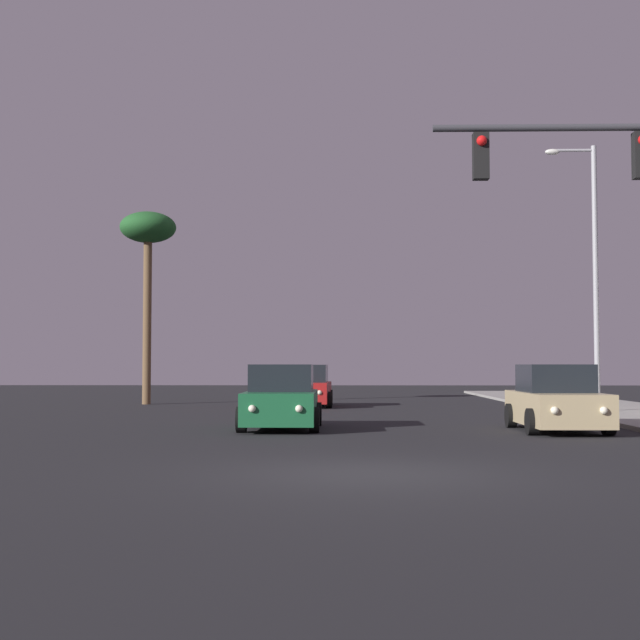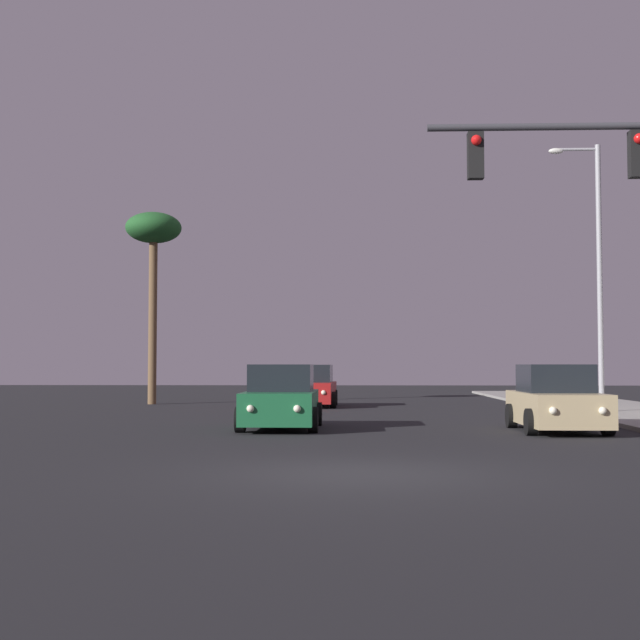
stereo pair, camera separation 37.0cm
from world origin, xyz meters
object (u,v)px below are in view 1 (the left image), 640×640
car_red (307,388)px  street_lamp (592,263)px  car_tan (556,401)px  car_green (282,400)px  palm_tree_mid (148,237)px

car_red → street_lamp: bearing=151.9°
car_tan → street_lamp: size_ratio=0.48×
car_green → street_lamp: bearing=-145.9°
car_tan → palm_tree_mid: 21.41m
car_tan → palm_tree_mid: bearing=-48.2°
car_tan → street_lamp: (3.06, 7.51, 4.36)m
car_green → car_tan: bearing=174.3°
car_tan → car_green: bearing=-5.9°
palm_tree_mid → street_lamp: bearing=-24.5°
car_red → street_lamp: size_ratio=0.48×
car_tan → car_red: 14.82m
car_green → palm_tree_mid: palm_tree_mid is taller
car_green → street_lamp: 12.90m
car_red → car_tan: bearing=119.1°
car_tan → street_lamp: 9.21m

